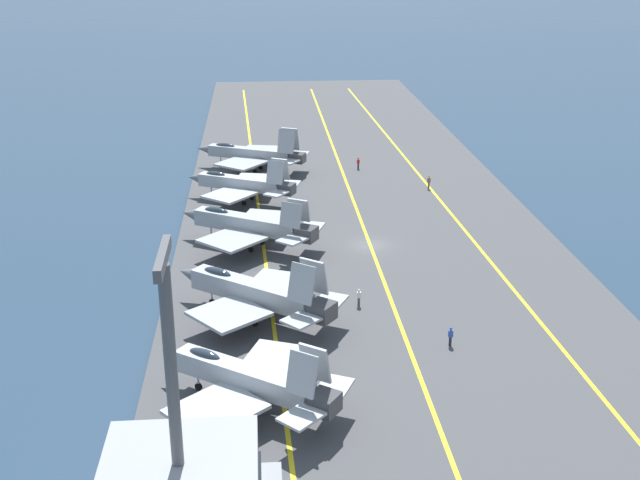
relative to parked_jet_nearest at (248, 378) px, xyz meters
The scene contains 14 objects.
ground_plane 34.84m from the parked_jet_nearest, 22.78° to the right, with size 2000.00×2000.00×0.00m, color #23384C.
carrier_deck 34.83m from the parked_jet_nearest, 22.78° to the right, with size 214.35×43.31×0.40m, color #424244.
deck_stripe_foul_line 40.92m from the parked_jet_nearest, 38.38° to the right, with size 192.92×0.36×0.01m, color yellow.
deck_stripe_centerline 34.81m from the parked_jet_nearest, 22.78° to the right, with size 192.92×0.36×0.01m, color yellow.
deck_stripe_edge_line 32.15m from the parked_jet_nearest, ahead, with size 192.92×0.36×0.01m, color yellow.
parked_jet_nearest is the anchor object (origin of this frame).
parked_jet_second 14.69m from the parked_jet_nearest, ahead, with size 14.26×16.00×6.82m.
parked_jet_third 32.43m from the parked_jet_nearest, ahead, with size 13.77×16.50×6.23m.
parked_jet_fourth 48.64m from the parked_jet_nearest, ahead, with size 13.18×15.20×6.20m.
parked_jet_fifth 63.22m from the parked_jet_nearest, ahead, with size 14.08×16.98×6.74m.
crew_blue_vest 18.91m from the parked_jet_nearest, 64.29° to the right, with size 0.27×0.39×1.73m.
crew_brown_vest 57.75m from the parked_jet_nearest, 24.92° to the right, with size 0.41×0.46×1.82m.
crew_white_vest 19.45m from the parked_jet_nearest, 31.82° to the right, with size 0.30×0.41×1.72m.
crew_red_vest 64.99m from the parked_jet_nearest, 14.21° to the right, with size 0.40×0.45×1.71m.
Camera 1 is at (-82.98, 12.21, 33.08)m, focal length 45.00 mm.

